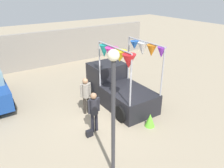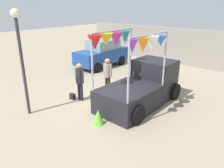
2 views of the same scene
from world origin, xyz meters
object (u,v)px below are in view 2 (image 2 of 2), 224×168
Objects in this scene: parked_car at (102,53)px; person_customer at (80,78)px; person_vendor at (108,72)px; folded_kite_bundle_lime at (98,117)px; vendor_truck at (142,83)px; street_lamp at (20,49)px; handbag at (73,96)px.

person_customer is (3.37, -4.96, 0.13)m from parked_car.
person_vendor is 2.98× the size of folded_kite_bundle_lime.
vendor_truck is 2.75m from folded_kite_bundle_lime.
person_vendor is at bearing 125.91° from folded_kite_bundle_lime.
street_lamp is (-2.85, -3.95, 1.72)m from vendor_truck.
person_vendor is (0.38, 1.46, 0.01)m from person_customer.
parked_car is at bearing 111.08° from street_lamp.
handbag is at bearing -113.71° from person_vendor.
person_customer is 2.84m from street_lamp.
parked_car is 6.67× the size of folded_kite_bundle_lime.
handbag is at bearing -144.42° from vendor_truck.
street_lamp reaches higher than vendor_truck.
vendor_truck is at bearing 54.20° from street_lamp.
folded_kite_bundle_lime is (2.17, -1.00, -0.78)m from person_customer.
handbag is 2.65m from folded_kite_bundle_lime.
parked_car is at bearing 120.38° from handbag.
person_customer reaches higher than handbag.
person_vendor is at bearing -42.95° from parked_car.
vendor_truck reaches higher than person_customer.
person_vendor is 6.39× the size of handbag.
street_lamp is at bearing -104.44° from person_vendor.
folded_kite_bundle_lime is at bearing -54.09° from person_vendor.
vendor_truck reaches higher than folded_kite_bundle_lime.
parked_car is (-5.64, 3.28, -0.00)m from vendor_truck.
street_lamp reaches higher than person_customer.
vendor_truck reaches higher than person_vendor.
vendor_truck is 2.33× the size of person_customer.
street_lamp is (-0.58, -2.28, 1.59)m from person_customer.
street_lamp is at bearing -68.92° from parked_car.
vendor_truck is 14.71× the size of handbag.
person_vendor reaches higher than folded_kite_bundle_lime.
folded_kite_bundle_lime is (5.54, -5.96, -0.64)m from parked_car.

